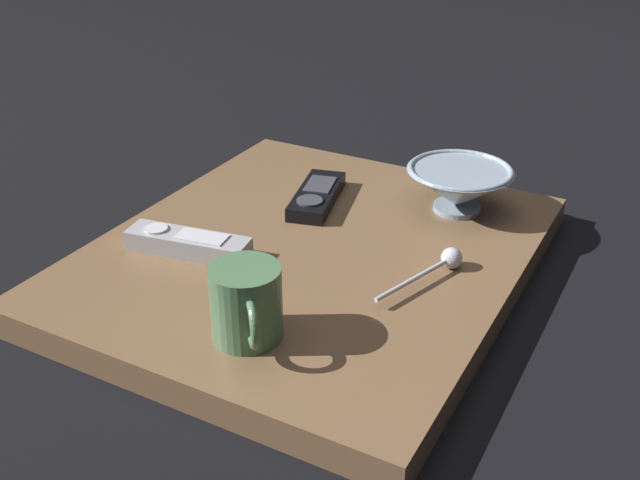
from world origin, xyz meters
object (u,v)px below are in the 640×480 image
teaspoon (445,262)px  coffee_mug (246,304)px  tv_remote_far (188,243)px  tv_remote_near (317,196)px  cereal_bowl (459,186)px

teaspoon → coffee_mug: bearing=-120.8°
teaspoon → tv_remote_far: (-0.31, -0.11, -0.00)m
tv_remote_far → teaspoon: bearing=20.0°
coffee_mug → tv_remote_near: size_ratio=0.60×
cereal_bowl → tv_remote_near: bearing=-158.6°
tv_remote_near → tv_remote_far: (-0.08, -0.21, 0.00)m
tv_remote_near → tv_remote_far: 0.23m
coffee_mug → tv_remote_far: coffee_mug is taller
teaspoon → tv_remote_far: bearing=-160.0°
tv_remote_near → tv_remote_far: tv_remote_far is taller
cereal_bowl → teaspoon: cereal_bowl is taller
cereal_bowl → tv_remote_far: bearing=-132.8°
teaspoon → tv_remote_far: tv_remote_far is taller
cereal_bowl → tv_remote_far: size_ratio=0.89×
cereal_bowl → teaspoon: 0.18m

